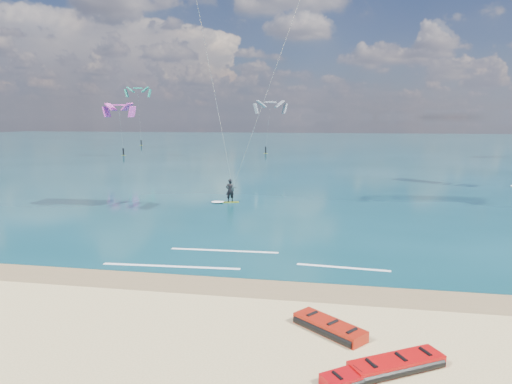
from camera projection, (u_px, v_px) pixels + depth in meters
The scene contains 9 objects.
ground at pixel (298, 178), 56.17m from camera, with size 320.00×320.00×0.00m, color tan.
wet_sand_strip at pixel (227, 286), 20.21m from camera, with size 320.00×2.40×0.01m, color brown.
sea at pixel (318, 146), 118.36m from camera, with size 320.00×200.00×0.04m, color #0A343B.
packed_kite_left at pixel (396, 370), 13.48m from camera, with size 3.18×1.17×0.43m, color #BB0A09, non-canonical shape.
packed_kite_mid at pixel (329, 332), 15.86m from camera, with size 2.92×1.23×0.45m, color #A71A0B, non-canonical shape.
packed_kite_right at pixel (354, 381), 12.90m from camera, with size 2.15×1.01×0.37m, color #AE070C, non-canonical shape.
kitesurfer_main at pixel (239, 72), 33.71m from camera, with size 12.20×9.63×21.12m.
shoreline_foam at pixel (233, 261), 23.59m from camera, with size 14.26×3.64×0.01m.
distant_kites at pixel (246, 125), 94.21m from camera, with size 91.87×33.22×14.58m.
Camera 1 is at (4.62, -15.75, 7.38)m, focal length 32.00 mm.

